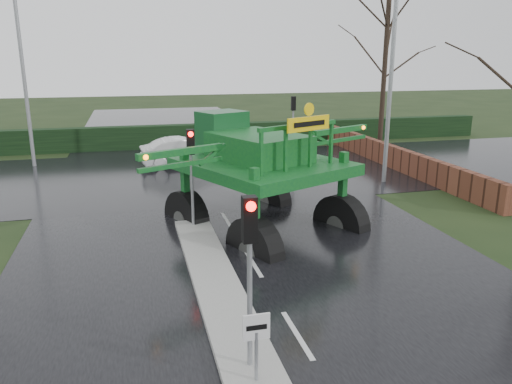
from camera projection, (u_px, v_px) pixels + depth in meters
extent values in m
plane|color=black|center=(297.00, 335.00, 10.89)|extent=(140.00, 140.00, 0.00)
cube|color=black|center=(218.00, 206.00, 20.24)|extent=(14.00, 80.00, 0.02)
cube|color=black|center=(197.00, 173.00, 25.84)|extent=(80.00, 12.00, 0.02)
cube|color=gray|center=(215.00, 280.00, 13.36)|extent=(1.20, 10.00, 0.16)
cube|color=black|center=(181.00, 136.00, 33.13)|extent=(44.00, 0.90, 1.50)
cube|color=#592D1E|center=(382.00, 153.00, 28.18)|extent=(0.40, 20.00, 1.20)
cylinder|color=gray|center=(256.00, 357.00, 9.01)|extent=(0.07, 0.07, 1.00)
cube|color=silver|center=(256.00, 327.00, 8.85)|extent=(0.50, 0.04, 0.50)
cube|color=black|center=(257.00, 328.00, 8.83)|extent=(0.38, 0.01, 0.10)
cylinder|color=gray|center=(250.00, 289.00, 9.18)|extent=(0.10, 0.10, 3.50)
cube|color=black|center=(249.00, 219.00, 8.83)|extent=(0.26, 0.22, 0.85)
sphere|color=#FF0C07|center=(251.00, 206.00, 8.63)|extent=(0.18, 0.18, 0.18)
cylinder|color=gray|center=(192.00, 181.00, 17.13)|extent=(0.10, 0.10, 3.50)
cube|color=black|center=(190.00, 142.00, 16.77)|extent=(0.26, 0.22, 0.85)
sphere|color=#FF0C07|center=(191.00, 134.00, 16.58)|extent=(0.18, 0.18, 0.18)
cylinder|color=gray|center=(293.00, 126.00, 30.67)|extent=(0.10, 0.10, 3.50)
cube|color=black|center=(293.00, 103.00, 30.31)|extent=(0.26, 0.22, 0.85)
sphere|color=#FF0C07|center=(293.00, 99.00, 30.36)|extent=(0.18, 0.18, 0.18)
cylinder|color=gray|center=(391.00, 76.00, 22.80)|extent=(0.20, 0.20, 10.00)
cylinder|color=gray|center=(23.00, 73.00, 26.25)|extent=(0.20, 0.20, 10.00)
cylinder|color=black|center=(384.00, 70.00, 32.28)|extent=(0.32, 0.32, 10.00)
cylinder|color=black|center=(164.00, 215.00, 15.53)|extent=(1.50, 2.28, 2.23)
cylinder|color=#595B56|center=(164.00, 215.00, 15.53)|extent=(0.93, 0.99, 0.78)
cube|color=#0C4621|center=(162.00, 171.00, 15.16)|extent=(0.33, 0.33, 2.57)
cylinder|color=black|center=(263.00, 193.00, 17.98)|extent=(1.50, 2.28, 2.23)
cylinder|color=#595B56|center=(263.00, 193.00, 17.98)|extent=(0.93, 0.99, 0.78)
cube|color=#0C4621|center=(263.00, 155.00, 17.61)|extent=(0.33, 0.33, 2.57)
cylinder|color=black|center=(243.00, 253.00, 12.53)|extent=(1.50, 2.28, 2.23)
cylinder|color=#595B56|center=(243.00, 253.00, 12.53)|extent=(0.93, 0.99, 0.78)
cube|color=#0C4621|center=(242.00, 200.00, 12.16)|extent=(0.33, 0.33, 2.57)
cylinder|color=black|center=(348.00, 221.00, 14.98)|extent=(1.50, 2.28, 2.23)
cylinder|color=#595B56|center=(348.00, 221.00, 14.98)|extent=(0.93, 0.99, 0.78)
cube|color=#0C4621|center=(351.00, 175.00, 14.61)|extent=(0.33, 0.33, 2.57)
cube|color=#0C4621|center=(254.00, 149.00, 14.70)|extent=(6.51, 6.83, 0.39)
cube|color=#0C4621|center=(250.00, 128.00, 14.70)|extent=(3.64, 4.07, 1.00)
cube|color=#104820|center=(207.00, 108.00, 16.26)|extent=(2.08, 1.92, 1.45)
cube|color=#0C4621|center=(298.00, 98.00, 12.94)|extent=(3.09, 1.53, 0.13)
cube|color=#0C4621|center=(150.00, 128.00, 11.92)|extent=(2.71, 1.41, 0.20)
sphere|color=orange|center=(103.00, 133.00, 11.09)|extent=(0.16, 0.16, 0.16)
cube|color=#0C4621|center=(348.00, 108.00, 16.27)|extent=(2.71, 1.41, 0.20)
sphere|color=orange|center=(374.00, 106.00, 16.94)|extent=(0.16, 0.16, 0.16)
cube|color=yellow|center=(310.00, 94.00, 12.57)|extent=(1.65, 0.81, 0.45)
cube|color=black|center=(310.00, 94.00, 12.57)|extent=(1.22, 0.58, 0.16)
cylinder|color=yellow|center=(311.00, 76.00, 12.45)|extent=(0.38, 0.21, 0.40)
imported|color=silver|center=(185.00, 166.00, 27.68)|extent=(4.83, 2.04, 1.55)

